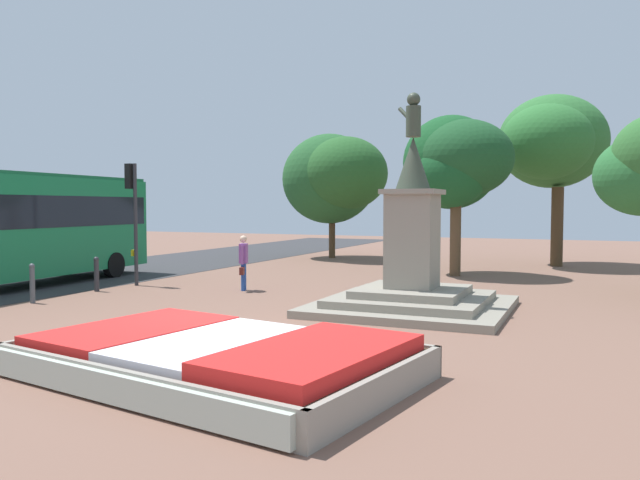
# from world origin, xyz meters

# --- Properties ---
(ground_plane) EXTENTS (80.78, 80.78, 0.00)m
(ground_plane) POSITION_xyz_m (0.00, 0.00, 0.00)
(ground_plane) COLOR brown
(flower_planter) EXTENTS (6.31, 4.57, 0.66)m
(flower_planter) POSITION_xyz_m (1.38, -1.91, 0.29)
(flower_planter) COLOR #38281C
(flower_planter) RESTS_ON ground_plane
(statue_monument) EXTENTS (4.59, 4.59, 5.30)m
(statue_monument) POSITION_xyz_m (2.47, 5.12, 0.96)
(statue_monument) COLOR gray
(statue_monument) RESTS_ON ground_plane
(traffic_light_mid_block) EXTENTS (0.42, 0.31, 3.91)m
(traffic_light_mid_block) POSITION_xyz_m (-7.01, 6.19, 2.68)
(traffic_light_mid_block) COLOR #2D2D33
(traffic_light_mid_block) RESTS_ON ground_plane
(city_bus) EXTENTS (3.00, 10.71, 3.58)m
(city_bus) POSITION_xyz_m (-10.00, 4.16, 2.05)
(city_bus) COLOR #197A47
(city_bus) RESTS_ON ground_plane
(pedestrian_with_handbag) EXTENTS (0.39, 0.70, 1.67)m
(pedestrian_with_handbag) POSITION_xyz_m (-3.14, 6.52, 0.94)
(pedestrian_with_handbag) COLOR #264CA5
(pedestrian_with_handbag) RESTS_ON ground_plane
(kerb_bollard_mid_b) EXTENTS (0.14, 0.14, 1.05)m
(kerb_bollard_mid_b) POSITION_xyz_m (-6.99, 2.18, 0.55)
(kerb_bollard_mid_b) COLOR #4C5156
(kerb_bollard_mid_b) RESTS_ON ground_plane
(kerb_bollard_north) EXTENTS (0.16, 0.16, 1.04)m
(kerb_bollard_north) POSITION_xyz_m (-7.08, 4.59, 0.55)
(kerb_bollard_north) COLOR #2D2D33
(kerb_bollard_north) RESTS_ON ground_plane
(park_tree_far_left) EXTENTS (4.11, 3.98, 5.93)m
(park_tree_far_left) POSITION_xyz_m (1.86, 13.36, 4.14)
(park_tree_far_left) COLOR brown
(park_tree_far_left) RESTS_ON ground_plane
(park_tree_behind_statue) EXTENTS (4.60, 5.66, 7.34)m
(park_tree_behind_statue) POSITION_xyz_m (4.83, 18.85, 5.34)
(park_tree_behind_statue) COLOR #4C3823
(park_tree_behind_statue) RESTS_ON ground_plane
(park_tree_far_right) EXTENTS (5.38, 4.81, 6.07)m
(park_tree_far_right) POSITION_xyz_m (-4.90, 18.27, 3.96)
(park_tree_far_right) COLOR #4C3823
(park_tree_far_right) RESTS_ON ground_plane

